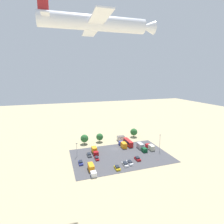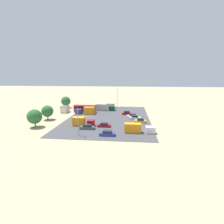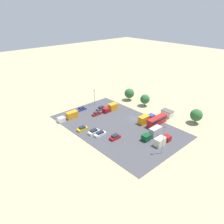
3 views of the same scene
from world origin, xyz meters
TOP-DOWN VIEW (x-y plane):
  - ground_plane at (0.00, 0.00)m, footprint 400.00×400.00m
  - parking_lot_surface at (0.00, 9.73)m, footprint 52.28×32.75m
  - shed_building at (-8.44, -12.33)m, footprint 4.96×3.25m
  - bus at (-9.89, -3.11)m, footprint 2.51×10.13m
  - parked_car_0 at (22.07, 11.96)m, footprint 1.91×4.57m
  - parked_car_1 at (-6.36, 17.03)m, footprint 1.98×4.20m
  - parked_car_2 at (16.44, 4.65)m, footprint 1.92×4.80m
  - parked_car_3 at (13.46, 9.73)m, footprint 1.74×4.41m
  - parked_car_4 at (6.72, 22.33)m, footprint 1.99×4.12m
  - parked_car_5 at (-0.89, 19.55)m, footprint 1.87×4.65m
  - parked_car_6 at (1.91, 20.34)m, footprint 1.90×4.56m
  - parked_truck_0 at (18.39, 20.86)m, footprint 2.32×9.27m
  - parked_truck_1 at (-5.64, -1.27)m, footprint 2.53×8.47m
  - parked_truck_2 at (12.72, 1.92)m, footprint 2.58×7.51m
  - parked_truck_3 at (-14.60, 5.56)m, footprint 2.44×9.28m
  - parked_truck_4 at (-19.80, 7.03)m, footprint 2.44×7.40m
  - tree_near_shed at (5.76, -14.02)m, footprint 4.57×4.57m
  - tree_apron_mid at (15.85, -13.65)m, footprint 4.93×4.93m
  - tree_apron_far at (-19.82, -16.03)m, footprint 5.00×5.00m
  - light_pole_lot_centre at (-23.09, 11.41)m, footprint 0.90×0.28m
  - light_pole_lot_edge at (22.80, 3.55)m, footprint 0.90×0.28m
  - airplane at (19.21, 41.98)m, footprint 32.77×26.43m

SIDE VIEW (x-z plane):
  - ground_plane at x=0.00m, z-range 0.00..0.00m
  - parking_lot_surface at x=0.00m, z-range 0.00..0.08m
  - parked_car_3 at x=13.46m, z-range -0.04..1.38m
  - parked_car_0 at x=22.07m, z-range -0.05..1.47m
  - parked_car_2 at x=16.44m, z-range -0.05..1.48m
  - parked_car_5 at x=-0.89m, z-range -0.05..1.52m
  - parked_car_4 at x=6.72m, z-range -0.05..1.52m
  - parked_car_6 at x=1.91m, z-range -0.05..1.55m
  - parked_car_1 at x=-6.36m, z-range -0.06..1.59m
  - parked_truck_0 at x=18.39m, z-range -0.04..2.81m
  - parked_truck_4 at x=-19.80m, z-range -0.04..2.85m
  - parked_truck_2 at x=12.72m, z-range -0.05..2.94m
  - shed_building at x=-8.44m, z-range 0.01..2.98m
  - parked_truck_1 at x=-5.64m, z-range -0.06..3.14m
  - parked_truck_3 at x=-14.60m, z-range -0.06..3.15m
  - bus at x=-9.89m, z-range 0.21..3.50m
  - tree_near_shed at x=5.76m, z-range 0.58..6.32m
  - tree_apron_far at x=-19.82m, z-range 0.57..6.73m
  - tree_apron_mid at x=15.85m, z-range 0.60..6.73m
  - light_pole_lot_edge at x=22.80m, z-range 0.50..8.15m
  - light_pole_lot_centre at x=-23.09m, z-range 0.52..10.49m
  - airplane at x=19.21m, z-range 52.34..60.76m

